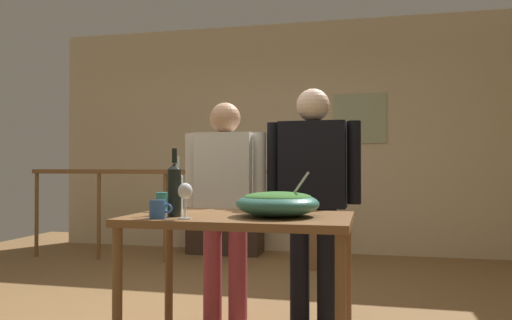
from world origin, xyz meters
name	(u,v)px	position (x,y,z in m)	size (l,w,h in m)	color
back_wall	(285,137)	(0.00, 3.12, 1.45)	(6.15, 0.10, 2.89)	beige
framed_picture	(360,119)	(0.93, 3.06, 1.66)	(0.64, 0.03, 0.60)	#A6B188
stair_railing	(213,200)	(-0.62, 2.05, 0.70)	(3.38, 0.10, 1.09)	brown
tv_console	(225,233)	(-0.69, 2.77, 0.26)	(0.90, 0.40, 0.51)	#38281E
flat_screen_tv	(225,192)	(-0.69, 2.74, 0.76)	(0.54, 0.12, 0.43)	black
serving_table	(240,233)	(0.38, -0.56, 0.72)	(1.17, 0.72, 0.82)	brown
salad_bowl	(278,202)	(0.59, -0.58, 0.89)	(0.43, 0.43, 0.23)	#337060
wine_glass	(185,193)	(0.17, -0.81, 0.95)	(0.07, 0.07, 0.18)	silver
wine_bottle_dark	(174,189)	(0.07, -0.71, 0.96)	(0.07, 0.07, 0.35)	black
wine_bottle_clear	(177,191)	(0.03, -0.57, 0.94)	(0.07, 0.07, 0.32)	silver
mug_teal	(162,202)	(-0.11, -0.45, 0.87)	(0.11, 0.07, 0.11)	teal
mug_blue	(158,209)	(0.03, -0.82, 0.86)	(0.12, 0.08, 0.09)	#3866B2
person_standing_left	(225,194)	(0.08, 0.18, 0.89)	(0.58, 0.23, 1.52)	#9E3842
person_standing_right	(313,186)	(0.69, 0.18, 0.95)	(0.62, 0.23, 1.59)	black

